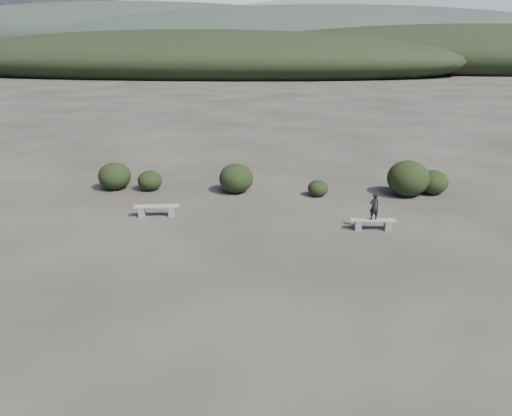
# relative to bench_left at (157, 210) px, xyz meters

# --- Properties ---
(ground) EXTENTS (1200.00, 1200.00, 0.00)m
(ground) POSITION_rel_bench_left_xyz_m (4.65, -5.28, -0.27)
(ground) COLOR #2D2923
(ground) RESTS_ON ground
(bench_left) EXTENTS (1.80, 0.68, 0.44)m
(bench_left) POSITION_rel_bench_left_xyz_m (0.00, 0.00, 0.00)
(bench_left) COLOR slate
(bench_left) RESTS_ON ground
(bench_right) EXTENTS (1.64, 0.46, 0.40)m
(bench_right) POSITION_rel_bench_left_xyz_m (8.28, -0.53, -0.02)
(bench_right) COLOR slate
(bench_right) RESTS_ON ground
(seated_person) EXTENTS (0.42, 0.34, 0.98)m
(seated_person) POSITION_rel_bench_left_xyz_m (8.27, -0.53, 0.63)
(seated_person) COLOR black
(seated_person) RESTS_ON bench_right
(shrub_a) EXTENTS (1.12, 1.12, 0.91)m
(shrub_a) POSITION_rel_bench_left_xyz_m (-1.40, 3.50, 0.19)
(shrub_a) COLOR black
(shrub_a) RESTS_ON ground
(shrub_b) EXTENTS (1.55, 1.55, 1.32)m
(shrub_b) POSITION_rel_bench_left_xyz_m (2.60, 3.59, 0.40)
(shrub_b) COLOR black
(shrub_b) RESTS_ON ground
(shrub_c) EXTENTS (0.91, 0.91, 0.73)m
(shrub_c) POSITION_rel_bench_left_xyz_m (6.29, 3.42, 0.10)
(shrub_c) COLOR black
(shrub_c) RESTS_ON ground
(shrub_d) EXTENTS (1.82, 1.82, 1.59)m
(shrub_d) POSITION_rel_bench_left_xyz_m (10.22, 3.97, 0.53)
(shrub_d) COLOR black
(shrub_d) RESTS_ON ground
(shrub_e) EXTENTS (1.31, 1.31, 1.09)m
(shrub_e) POSITION_rel_bench_left_xyz_m (11.41, 4.37, 0.28)
(shrub_e) COLOR black
(shrub_e) RESTS_ON ground
(shrub_f) EXTENTS (1.48, 1.48, 1.26)m
(shrub_f) POSITION_rel_bench_left_xyz_m (-3.06, 3.46, 0.36)
(shrub_f) COLOR black
(shrub_f) RESTS_ON ground
(mountain_ridges) EXTENTS (500.00, 400.00, 56.00)m
(mountain_ridges) POSITION_rel_bench_left_xyz_m (-2.84, 333.78, 10.57)
(mountain_ridges) COLOR black
(mountain_ridges) RESTS_ON ground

